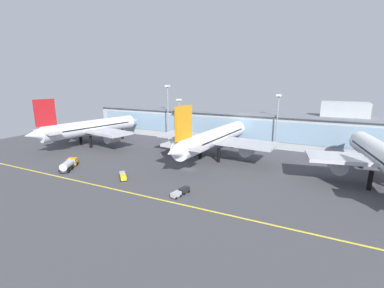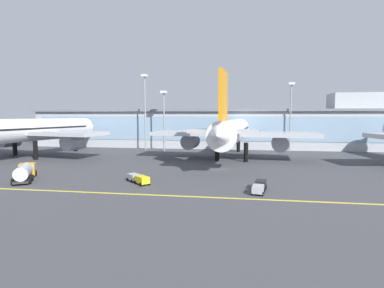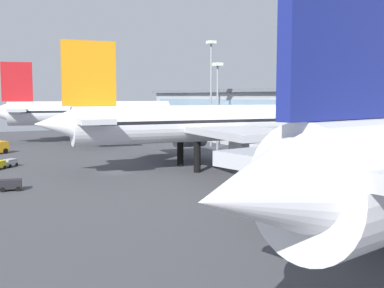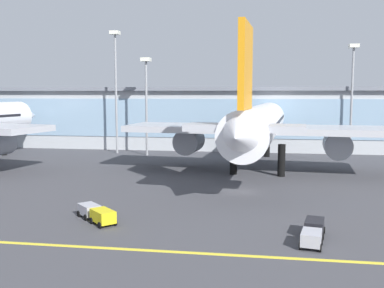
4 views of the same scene
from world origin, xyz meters
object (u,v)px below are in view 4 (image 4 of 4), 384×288
service_truck_far (96,213)px  airliner_near_right (260,125)px  apron_light_mast_centre (146,90)px  apron_light_mast_west (116,74)px  apron_light_mast_east (352,82)px  baggage_tug_near (313,231)px

service_truck_far → airliner_near_right: bearing=107.5°
apron_light_mast_centre → apron_light_mast_west: bearing=160.9°
service_truck_far → apron_light_mast_east: size_ratio=0.24×
apron_light_mast_centre → apron_light_mast_east: (39.56, 5.58, 1.43)m
service_truck_far → apron_light_mast_west: 51.78m
service_truck_far → apron_light_mast_east: apron_light_mast_east is taller
airliner_near_right → apron_light_mast_west: bearing=63.3°
service_truck_far → apron_light_mast_west: size_ratio=0.21×
airliner_near_right → apron_light_mast_east: size_ratio=2.50×
airliner_near_right → apron_light_mast_centre: size_ratio=2.83×
baggage_tug_near → service_truck_far: 19.93m
service_truck_far → apron_light_mast_west: bearing=150.6°
baggage_tug_near → apron_light_mast_east: apron_light_mast_east is taller
apron_light_mast_centre → apron_light_mast_east: size_ratio=0.88×
airliner_near_right → apron_light_mast_east: bearing=-35.1°
apron_light_mast_west → apron_light_mast_centre: apron_light_mast_west is taller
apron_light_mast_west → apron_light_mast_centre: size_ratio=1.29×
apron_light_mast_west → apron_light_mast_centre: 7.97m
airliner_near_right → service_truck_far: 34.04m
baggage_tug_near → apron_light_mast_east: (12.93, 53.33, 13.53)m
baggage_tug_near → apron_light_mast_west: bearing=44.7°
apron_light_mast_east → apron_light_mast_west: bearing=-176.1°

